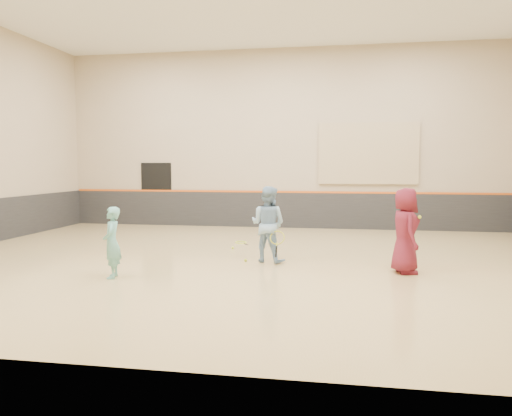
% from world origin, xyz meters
% --- Properties ---
extents(room, '(15.04, 12.04, 6.22)m').
position_xyz_m(room, '(0.00, 0.00, 0.81)').
color(room, tan).
rests_on(room, ground).
extents(wainscot_back, '(14.90, 0.04, 1.20)m').
position_xyz_m(wainscot_back, '(0.00, 5.97, 0.60)').
color(wainscot_back, '#232326').
rests_on(wainscot_back, floor).
extents(accent_stripe, '(14.90, 0.03, 0.06)m').
position_xyz_m(accent_stripe, '(0.00, 5.96, 1.22)').
color(accent_stripe, '#D85914').
rests_on(accent_stripe, wall_back).
extents(acoustic_panel, '(3.20, 0.08, 2.00)m').
position_xyz_m(acoustic_panel, '(2.80, 5.95, 2.50)').
color(acoustic_panel, tan).
rests_on(acoustic_panel, wall_back).
extents(doorway, '(1.10, 0.05, 2.20)m').
position_xyz_m(doorway, '(-4.50, 5.98, 1.10)').
color(doorway, black).
rests_on(doorway, floor).
extents(girl, '(0.45, 0.56, 1.35)m').
position_xyz_m(girl, '(-2.29, -2.08, 0.68)').
color(girl, '#66B1AB').
rests_on(girl, floor).
extents(instructor, '(0.96, 0.85, 1.67)m').
position_xyz_m(instructor, '(0.38, -0.02, 0.83)').
color(instructor, '#88AFD3').
rests_on(instructor, floor).
extents(young_man, '(0.67, 0.91, 1.69)m').
position_xyz_m(young_man, '(3.22, -0.69, 0.84)').
color(young_man, maroon).
rests_on(young_man, floor).
extents(held_racket, '(0.39, 0.39, 0.65)m').
position_xyz_m(held_racket, '(0.63, -0.32, 0.58)').
color(held_racket, gold).
rests_on(held_racket, instructor).
extents(spare_racket, '(0.71, 0.71, 0.08)m').
position_xyz_m(spare_racket, '(-0.74, 2.47, 0.04)').
color(spare_racket, '#C8E832').
rests_on(spare_racket, floor).
extents(ball_under_racket, '(0.07, 0.07, 0.07)m').
position_xyz_m(ball_under_racket, '(-0.10, -0.13, 0.03)').
color(ball_under_racket, '#B6C72E').
rests_on(ball_under_racket, floor).
extents(ball_in_hand, '(0.07, 0.07, 0.07)m').
position_xyz_m(ball_in_hand, '(3.46, -0.87, 1.14)').
color(ball_in_hand, yellow).
rests_on(ball_in_hand, young_man).
extents(ball_beside_spare, '(0.07, 0.07, 0.07)m').
position_xyz_m(ball_beside_spare, '(-0.74, 1.45, 0.03)').
color(ball_beside_spare, '#D2ED37').
rests_on(ball_beside_spare, floor).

